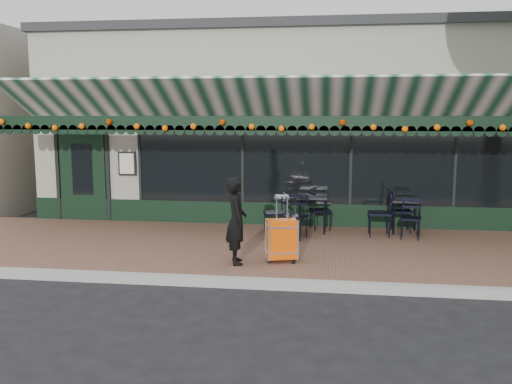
# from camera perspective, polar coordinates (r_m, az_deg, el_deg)

# --- Properties ---
(ground) EXTENTS (80.00, 80.00, 0.00)m
(ground) POSITION_cam_1_polar(r_m,az_deg,el_deg) (8.49, 1.13, -9.95)
(ground) COLOR black
(ground) RESTS_ON ground
(sidewalk) EXTENTS (18.00, 4.00, 0.15)m
(sidewalk) POSITION_cam_1_polar(r_m,az_deg,el_deg) (10.38, 2.39, -6.10)
(sidewalk) COLOR brown
(sidewalk) RESTS_ON ground
(curb) EXTENTS (18.00, 0.16, 0.15)m
(curb) POSITION_cam_1_polar(r_m,az_deg,el_deg) (8.39, 1.07, -9.63)
(curb) COLOR #9E9E99
(curb) RESTS_ON ground
(restaurant_building) EXTENTS (12.00, 9.60, 4.50)m
(restaurant_building) POSITION_cam_1_polar(r_m,az_deg,el_deg) (15.87, 4.37, 6.92)
(restaurant_building) COLOR #9E9989
(restaurant_building) RESTS_ON ground
(woman) EXTENTS (0.49, 0.61, 1.46)m
(woman) POSITION_cam_1_polar(r_m,az_deg,el_deg) (9.04, -2.08, -3.03)
(woman) COLOR black
(woman) RESTS_ON sidewalk
(suitcase) EXTENTS (0.56, 0.41, 1.14)m
(suitcase) POSITION_cam_1_polar(r_m,az_deg,el_deg) (9.20, 2.72, -5.05)
(suitcase) COLOR #E64F07
(suitcase) RESTS_ON sidewalk
(cafe_table_a) EXTENTS (0.58, 0.58, 0.72)m
(cafe_table_a) POSITION_cam_1_polar(r_m,az_deg,el_deg) (11.78, 15.44, -1.09)
(cafe_table_a) COLOR black
(cafe_table_a) RESTS_ON sidewalk
(cafe_table_b) EXTENTS (0.63, 0.63, 0.78)m
(cafe_table_b) POSITION_cam_1_polar(r_m,az_deg,el_deg) (11.51, 5.94, -0.77)
(cafe_table_b) COLOR black
(cafe_table_b) RESTS_ON sidewalk
(chair_a_left) EXTENTS (0.47, 0.47, 0.93)m
(chair_a_left) POSITION_cam_1_polar(r_m,az_deg,el_deg) (11.37, 12.86, -2.24)
(chair_a_left) COLOR black
(chair_a_left) RESTS_ON sidewalk
(chair_a_right) EXTENTS (0.45, 0.45, 0.88)m
(chair_a_right) POSITION_cam_1_polar(r_m,az_deg,el_deg) (11.86, 15.02, -2.01)
(chair_a_right) COLOR black
(chair_a_right) RESTS_ON sidewalk
(chair_a_front) EXTENTS (0.48, 0.48, 0.81)m
(chair_a_front) POSITION_cam_1_polar(r_m,az_deg,el_deg) (11.30, 15.99, -2.73)
(chair_a_front) COLOR black
(chair_a_front) RESTS_ON sidewalk
(chair_b_left) EXTENTS (0.56, 0.56, 0.89)m
(chair_b_left) POSITION_cam_1_polar(r_m,az_deg,el_deg) (11.24, 2.01, -2.27)
(chair_b_left) COLOR black
(chair_b_left) RESTS_ON sidewalk
(chair_b_right) EXTENTS (0.53, 0.53, 0.83)m
(chair_b_right) POSITION_cam_1_polar(r_m,az_deg,el_deg) (11.79, 6.76, -1.96)
(chair_b_right) COLOR black
(chair_b_right) RESTS_ON sidewalk
(chair_b_front) EXTENTS (0.56, 0.56, 0.89)m
(chair_b_front) POSITION_cam_1_polar(r_m,az_deg,el_deg) (10.91, 4.14, -2.62)
(chair_b_front) COLOR black
(chair_b_front) RESTS_ON sidewalk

